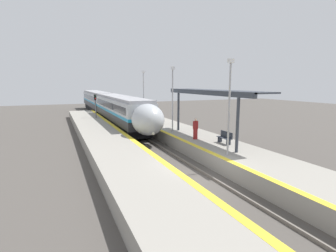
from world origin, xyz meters
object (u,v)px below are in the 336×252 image
railway_signal (96,106)px  lamppost_mid (173,96)px  lamppost_near (229,102)px  person_waiting (195,128)px  lamppost_far (144,92)px  platform_bench (225,137)px  train (107,104)px

railway_signal → lamppost_mid: lamppost_mid is taller
railway_signal → lamppost_near: bearing=-77.0°
person_waiting → lamppost_mid: 4.27m
railway_signal → lamppost_near: lamppost_near is taller
lamppost_mid → lamppost_far: (0.00, 8.30, 0.00)m
platform_bench → person_waiting: size_ratio=0.85×
train → railway_signal: (-2.49, -5.59, 0.25)m
platform_bench → lamppost_near: (-1.66, -2.61, 2.83)m
train → person_waiting: bearing=-82.6°
person_waiting → railway_signal: size_ratio=0.42×
train → lamppost_far: 10.78m
train → lamppost_mid: lamppost_mid is taller
lamppost_near → lamppost_mid: (0.00, 8.30, 0.00)m
person_waiting → lamppost_near: 5.41m
lamppost_far → train: bearing=103.3°
lamppost_near → lamppost_mid: bearing=90.0°
platform_bench → train: bearing=99.6°
person_waiting → lamppost_far: size_ratio=0.29×
platform_bench → lamppost_far: (-1.66, 13.99, 2.83)m
lamppost_mid → lamppost_far: bearing=90.0°
railway_signal → lamppost_near: 21.95m
railway_signal → platform_bench: bearing=-70.6°
railway_signal → person_waiting: bearing=-72.0°
lamppost_mid → lamppost_far: same height
platform_bench → railway_signal: railway_signal is taller
train → lamppost_mid: 18.87m
railway_signal → lamppost_mid: 14.03m
train → person_waiting: train is taller
train → lamppost_far: (2.43, -10.29, 2.08)m
train → lamppost_near: lamppost_near is taller
train → lamppost_near: size_ratio=7.09×
lamppost_near → lamppost_far: same height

